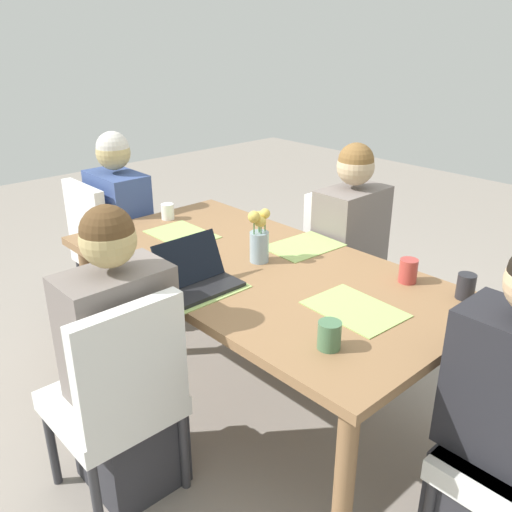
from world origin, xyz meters
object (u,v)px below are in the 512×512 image
(chair_far_right_near, at_px, (345,259))
(person_near_left_near, at_px, (123,372))
(person_far_right_near, at_px, (349,261))
(coffee_mug_near_right, at_px, (466,286))
(person_head_left_left_far, at_px, (122,240))
(flower_vase, at_px, (259,236))
(coffee_mug_near_left, at_px, (329,335))
(chair_head_left_left_far, at_px, (107,244))
(coffee_mug_centre_left, at_px, (408,271))
(coffee_mug_centre_right, at_px, (168,212))
(person_head_right_left_mid, at_px, (507,434))
(laptop_near_left_near, at_px, (197,279))
(chair_near_left_near, at_px, (120,393))
(dining_table, at_px, (256,281))

(chair_far_right_near, bearing_deg, person_near_left_near, -84.19)
(person_far_right_near, xyz_separation_m, coffee_mug_near_right, (0.84, -0.34, 0.26))
(person_head_left_left_far, relative_size, flower_vase, 4.68)
(chair_far_right_near, bearing_deg, coffee_mug_near_left, -54.16)
(person_head_left_left_far, xyz_separation_m, person_far_right_near, (1.17, 0.77, 0.00))
(chair_head_left_left_far, bearing_deg, coffee_mug_centre_left, 14.32)
(coffee_mug_near_right, bearing_deg, coffee_mug_centre_right, -168.70)
(person_far_right_near, bearing_deg, coffee_mug_centre_left, -32.26)
(person_near_left_near, xyz_separation_m, person_head_right_left_mid, (1.16, 0.74, 0.00))
(person_head_right_left_mid, distance_m, coffee_mug_centre_left, 0.78)
(person_head_right_left_mid, bearing_deg, chair_head_left_left_far, -177.59)
(coffee_mug_near_right, relative_size, coffee_mug_centre_left, 1.00)
(laptop_near_left_near, bearing_deg, person_far_right_near, 91.77)
(person_head_right_left_mid, relative_size, person_head_left_left_far, 1.00)
(chair_near_left_near, distance_m, flower_vase, 0.93)
(dining_table, xyz_separation_m, person_near_left_near, (0.05, -0.74, -0.13))
(person_head_right_left_mid, relative_size, coffee_mug_centre_left, 11.47)
(chair_head_left_left_far, relative_size, coffee_mug_near_left, 9.05)
(dining_table, distance_m, person_head_left_left_far, 1.21)
(chair_near_left_near, height_order, person_head_right_left_mid, person_head_right_left_mid)
(person_near_left_near, bearing_deg, chair_near_left_near, -38.76)
(person_head_right_left_mid, distance_m, chair_head_left_left_far, 2.47)
(chair_near_left_near, height_order, person_far_right_near, person_far_right_near)
(person_head_left_left_far, distance_m, person_far_right_near, 1.40)
(coffee_mug_near_left, bearing_deg, flower_vase, 154.77)
(person_near_left_near, height_order, coffee_mug_centre_left, person_near_left_near)
(laptop_near_left_near, bearing_deg, chair_far_right_near, 95.42)
(person_near_left_near, distance_m, chair_head_left_left_far, 1.46)
(chair_near_left_near, relative_size, person_near_left_near, 0.75)
(person_near_left_near, xyz_separation_m, person_far_right_near, (-0.08, 1.48, 0.00))
(dining_table, relative_size, chair_head_left_left_far, 2.14)
(chair_head_left_left_far, bearing_deg, person_head_right_left_mid, 2.41)
(chair_near_left_near, bearing_deg, person_far_right_near, 95.81)
(dining_table, height_order, chair_far_right_near, chair_far_right_near)
(dining_table, xyz_separation_m, person_head_left_left_far, (-1.20, -0.03, -0.13))
(chair_near_left_near, relative_size, coffee_mug_near_left, 9.05)
(person_head_left_left_far, xyz_separation_m, coffee_mug_centre_right, (0.37, 0.10, 0.25))
(flower_vase, height_order, coffee_mug_near_right, flower_vase)
(person_far_right_near, relative_size, laptop_near_left_near, 3.73)
(laptop_near_left_near, distance_m, coffee_mug_centre_right, 0.92)
(person_head_left_left_far, bearing_deg, coffee_mug_near_left, -7.84)
(coffee_mug_near_right, bearing_deg, flower_vase, -157.01)
(coffee_mug_near_left, distance_m, coffee_mug_centre_left, 0.66)
(chair_near_left_near, distance_m, chair_head_left_left_far, 1.55)
(chair_head_left_left_far, height_order, person_head_left_left_far, person_head_left_left_far)
(person_near_left_near, bearing_deg, dining_table, 93.63)
(person_head_right_left_mid, xyz_separation_m, laptop_near_left_near, (-1.20, -0.34, 0.25))
(coffee_mug_centre_left, bearing_deg, flower_vase, -152.07)
(chair_near_left_near, distance_m, coffee_mug_near_left, 0.81)
(coffee_mug_near_left, bearing_deg, person_head_left_left_far, 172.16)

